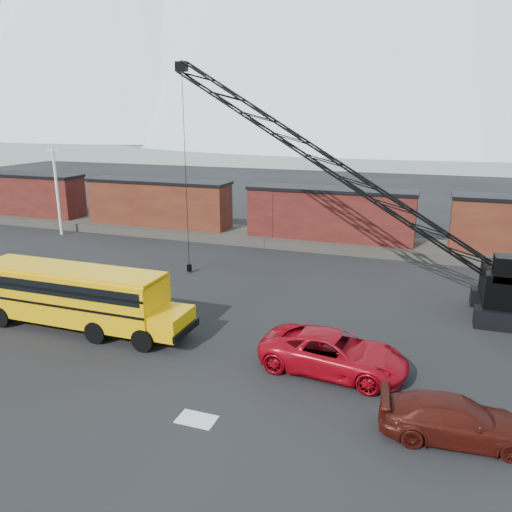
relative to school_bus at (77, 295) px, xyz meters
The scene contains 11 objects.
ground 8.94m from the school_bus, ahead, with size 160.00×160.00×0.00m, color black.
gravel_berm 22.56m from the school_bus, 67.36° to the left, with size 120.00×5.00×0.70m, color #4A443D.
boxcar_west_far 31.26m from the school_bus, 138.31° to the left, with size 13.70×3.10×4.17m.
boxcar_west_near 22.06m from the school_bus, 109.44° to the left, with size 13.70×3.10×4.17m.
boxcar_mid 22.53m from the school_bus, 67.36° to the left, with size 13.70×3.10×4.17m.
utility_pole 22.85m from the school_bus, 132.42° to the left, with size 1.40×0.24×8.00m.
snow_patch 10.70m from the school_bus, 29.67° to the right, with size 1.40×0.90×0.02m, color silver.
school_bus is the anchor object (origin of this frame).
red_pickup 13.13m from the school_bus, ahead, with size 2.87×6.22×1.73m, color #A70815.
maroon_suv 18.18m from the school_bus, 10.42° to the right, with size 2.04×5.01×1.46m, color #40100B.
crawler_crane 15.89m from the school_bus, 40.41° to the left, with size 24.04×4.20×13.96m.
Camera 1 is at (7.76, -18.03, 10.54)m, focal length 35.00 mm.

